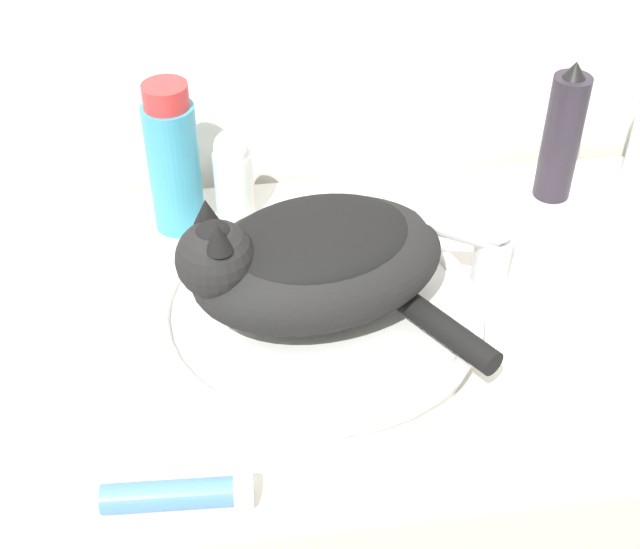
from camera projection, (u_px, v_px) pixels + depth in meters
name	position (u px, v px, depth m)	size (l,w,h in m)	color
vanity_counter	(350.00, 527.00, 1.32)	(1.07, 0.58, 0.85)	beige
sink_basin	(318.00, 316.00, 1.01)	(0.37, 0.37, 0.05)	silver
cat	(312.00, 259.00, 0.95)	(0.33, 0.26, 0.15)	black
faucet	(485.00, 245.00, 1.04)	(0.13, 0.06, 0.14)	silver
hairspray_can_black	(562.00, 136.00, 1.18)	(0.05, 0.05, 0.20)	#28232D
deodorant_stick	(233.00, 177.00, 1.15)	(0.05, 0.05, 0.14)	silver
mouthwash_bottle	(173.00, 161.00, 1.12)	(0.07, 0.07, 0.20)	teal
cream_tube	(180.00, 495.00, 0.83)	(0.14, 0.04, 0.03)	#4C7FB2
soap_bar	(555.00, 342.00, 1.00)	(0.07, 0.05, 0.02)	silver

